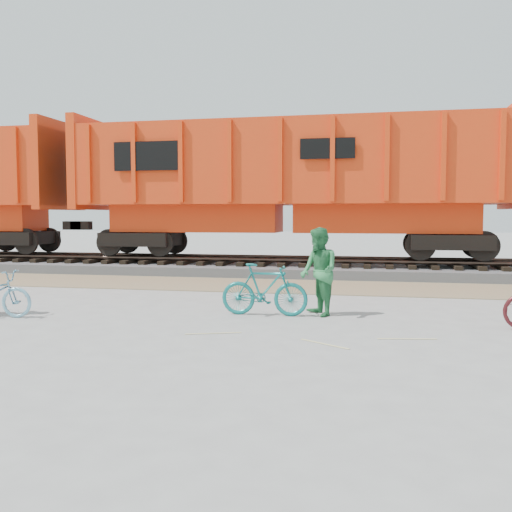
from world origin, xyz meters
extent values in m
plane|color=#9E9E99|center=(0.00, 0.00, 0.00)|extent=(120.00, 120.00, 0.00)
cube|color=#917B5A|center=(0.00, 5.50, 0.01)|extent=(120.00, 3.00, 0.02)
cube|color=slate|center=(0.00, 9.00, 0.15)|extent=(120.00, 4.00, 0.30)
cube|color=black|center=(-6.50, 9.00, 0.36)|extent=(0.22, 2.60, 0.12)
cube|color=black|center=(0.00, 9.00, 0.36)|extent=(0.22, 2.60, 0.12)
cylinder|color=#382821|center=(0.00, 8.28, 0.48)|extent=(120.00, 0.12, 0.12)
cylinder|color=#382821|center=(0.00, 9.72, 0.48)|extent=(120.00, 0.12, 0.12)
cube|color=red|center=(-9.44, 9.00, 3.64)|extent=(0.30, 3.06, 3.10)
cube|color=black|center=(-1.29, 9.00, 0.94)|extent=(11.20, 2.20, 0.80)
cube|color=red|center=(-1.29, 9.00, 1.79)|extent=(11.76, 1.65, 0.90)
cube|color=red|center=(-1.29, 9.00, 3.54)|extent=(14.00, 3.00, 2.60)
cube|color=red|center=(-8.14, 9.00, 3.64)|extent=(0.30, 3.06, 3.10)
cube|color=black|center=(-5.49, 7.42, 3.74)|extent=(2.20, 0.04, 0.90)
imported|color=#13716F|center=(-0.52, 0.99, 0.49)|extent=(1.64, 0.46, 0.98)
imported|color=#2E7D45|center=(0.48, 1.19, 0.83)|extent=(0.95, 1.01, 1.66)
camera|label=1|loc=(1.49, -9.43, 1.87)|focal=40.00mm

